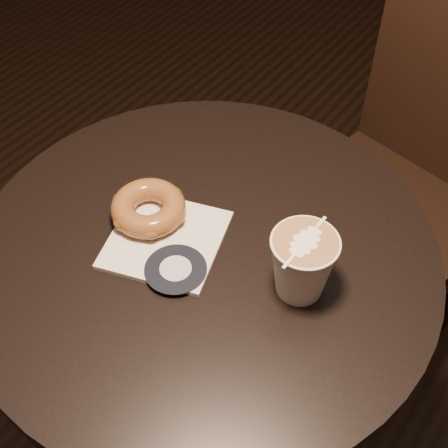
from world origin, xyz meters
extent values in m
plane|color=black|center=(0.00, 0.00, 0.00)|extent=(4.50, 4.50, 0.00)
cylinder|color=black|center=(0.00, 0.00, 0.73)|extent=(0.70, 0.70, 0.03)
cylinder|color=black|center=(0.00, 0.00, 0.37)|extent=(0.07, 0.07, 0.70)
cylinder|color=black|center=(0.00, 0.00, 0.01)|extent=(0.44, 0.44, 0.02)
cube|color=black|center=(0.11, 0.50, 0.45)|extent=(0.46, 0.46, 0.04)
cylinder|color=black|center=(-0.08, 0.36, 0.22)|extent=(0.04, 0.04, 0.45)
cylinder|color=black|center=(0.25, 0.30, 0.22)|extent=(0.04, 0.04, 0.45)
cylinder|color=black|center=(-0.03, 0.70, 0.22)|extent=(0.04, 0.04, 0.45)
cube|color=white|center=(-0.05, -0.02, 0.75)|extent=(0.20, 0.20, 0.01)
torus|color=brown|center=(-0.10, 0.00, 0.78)|extent=(0.11, 0.11, 0.04)
camera|label=1|loc=(0.36, -0.45, 1.47)|focal=50.00mm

